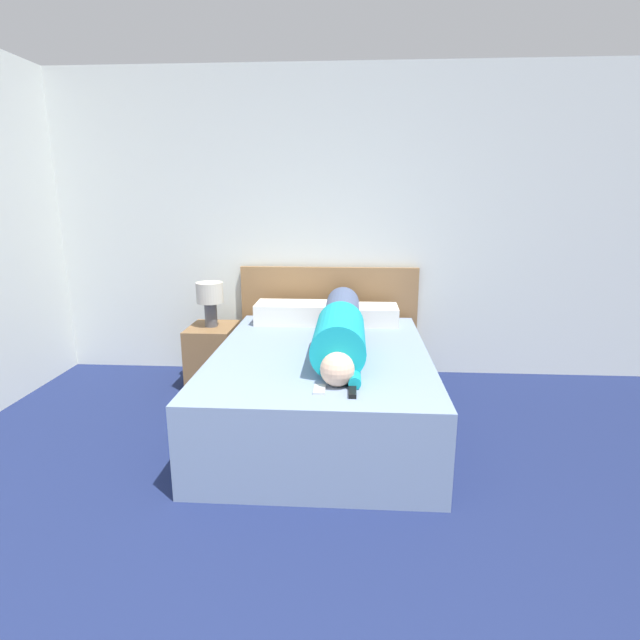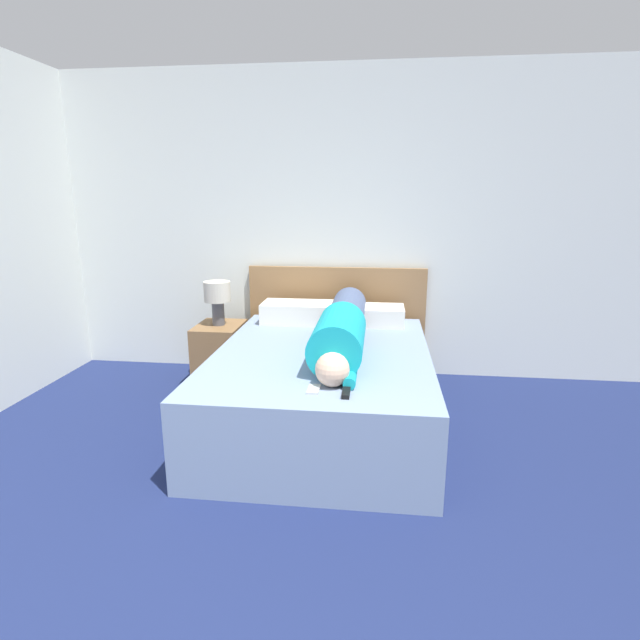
{
  "view_description": "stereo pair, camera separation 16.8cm",
  "coord_description": "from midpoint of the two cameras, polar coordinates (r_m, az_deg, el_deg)",
  "views": [
    {
      "loc": [
        0.22,
        -0.83,
        1.56
      ],
      "look_at": [
        0.02,
        2.25,
        0.79
      ],
      "focal_mm": 28.0,
      "sensor_mm": 36.0,
      "label": 1
    },
    {
      "loc": [
        0.38,
        -0.81,
        1.56
      ],
      "look_at": [
        0.02,
        2.25,
        0.79
      ],
      "focal_mm": 28.0,
      "sensor_mm": 36.0,
      "label": 2
    }
  ],
  "objects": [
    {
      "name": "person_lying",
      "position": [
        3.4,
        0.96,
        -0.87
      ],
      "size": [
        0.32,
        1.66,
        0.32
      ],
      "color": "#DBB293",
      "rests_on": "bed"
    },
    {
      "name": "wall_back",
      "position": [
        4.38,
        -0.25,
        10.66
      ],
      "size": [
        5.95,
        0.06,
        2.6
      ],
      "color": "silver",
      "rests_on": "ground_plane"
    },
    {
      "name": "table_lamp",
      "position": [
        4.19,
        -13.6,
        2.55
      ],
      "size": [
        0.22,
        0.22,
        0.37
      ],
      "color": "#4C4C51",
      "rests_on": "nightstand"
    },
    {
      "name": "cell_phone",
      "position": [
        2.71,
        -1.86,
        -7.95
      ],
      "size": [
        0.06,
        0.13,
        0.01
      ],
      "color": "#B2B7BC",
      "rests_on": "bed"
    },
    {
      "name": "nightstand",
      "position": [
        4.32,
        -13.22,
        -3.95
      ],
      "size": [
        0.37,
        0.46,
        0.5
      ],
      "color": "brown",
      "rests_on": "ground_plane"
    },
    {
      "name": "pillow_near_headboard",
      "position": [
        4.12,
        -4.4,
        0.84
      ],
      "size": [
        0.58,
        0.32,
        0.16
      ],
      "color": "silver",
      "rests_on": "bed"
    },
    {
      "name": "headboard",
      "position": [
        4.44,
        -0.07,
        -0.06
      ],
      "size": [
        1.55,
        0.04,
        0.95
      ],
      "color": "olive",
      "rests_on": "ground_plane"
    },
    {
      "name": "pillow_second",
      "position": [
        4.09,
        3.8,
        0.61
      ],
      "size": [
        0.56,
        0.32,
        0.15
      ],
      "color": "silver",
      "rests_on": "bed"
    },
    {
      "name": "bed",
      "position": [
        3.47,
        -1.24,
        -7.75
      ],
      "size": [
        1.43,
        1.95,
        0.54
      ],
      "color": "#7589A8",
      "rests_on": "ground_plane"
    },
    {
      "name": "tv_remote",
      "position": [
        2.67,
        1.93,
        -8.18
      ],
      "size": [
        0.04,
        0.15,
        0.02
      ],
      "color": "black",
      "rests_on": "bed"
    }
  ]
}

